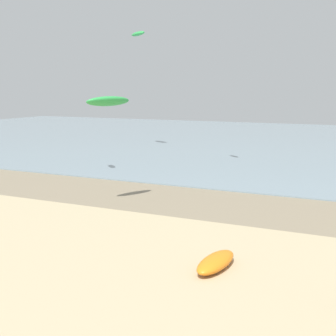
# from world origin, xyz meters

# --- Properties ---
(wet_sand_strip) EXTENTS (120.00, 8.19, 0.01)m
(wet_sand_strip) POSITION_xyz_m (0.00, 25.11, 0.00)
(wet_sand_strip) COLOR #84755B
(wet_sand_strip) RESTS_ON ground
(sea) EXTENTS (160.00, 70.00, 0.10)m
(sea) POSITION_xyz_m (0.00, 64.21, 0.05)
(sea) COLOR gray
(sea) RESTS_ON ground
(grounded_kite) EXTENTS (1.36, 3.08, 0.60)m
(grounded_kite) POSITION_xyz_m (0.70, 14.33, 0.30)
(grounded_kite) COLOR orange
(grounded_kite) RESTS_ON ground
(kite_aloft_2) EXTENTS (3.20, 2.81, 0.78)m
(kite_aloft_2) POSITION_xyz_m (-20.84, 46.90, 14.18)
(kite_aloft_2) COLOR green
(kite_aloft_3) EXTENTS (2.31, 3.31, 0.90)m
(kite_aloft_3) POSITION_xyz_m (-8.97, 21.22, 6.91)
(kite_aloft_3) COLOR green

